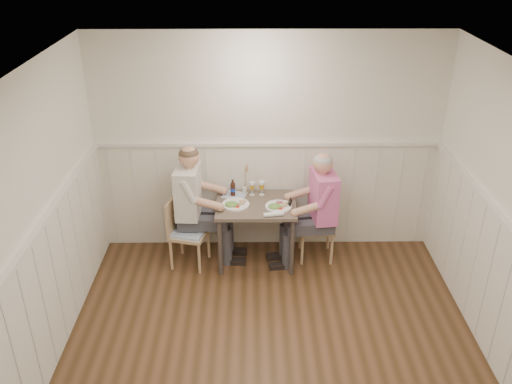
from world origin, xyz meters
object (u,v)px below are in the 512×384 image
chair_right (321,223)px  grass_vase (244,180)px  beer_bottle (233,189)px  man_in_pink (318,217)px  diner_cream (193,213)px  chair_left (185,229)px  dining_table (256,212)px

chair_right → grass_vase: grass_vase is taller
beer_bottle → grass_vase: size_ratio=0.50×
man_in_pink → diner_cream: 1.43m
chair_left → diner_cream: bearing=45.7°
dining_table → diner_cream: bearing=176.6°
beer_bottle → grass_vase: 0.17m
beer_bottle → grass_vase: bearing=16.1°
chair_left → grass_vase: grass_vase is taller
dining_table → man_in_pink: (0.72, -0.03, -0.06)m
dining_table → beer_bottle: (-0.26, 0.20, 0.19)m
chair_right → man_in_pink: (-0.05, -0.09, 0.13)m
diner_cream → beer_bottle: size_ratio=7.04×
grass_vase → diner_cream: bearing=-161.6°
dining_table → man_in_pink: man_in_pink is taller
chair_right → man_in_pink: bearing=-117.7°
dining_table → chair_right: bearing=4.9°
diner_cream → beer_bottle: bearing=19.1°
dining_table → chair_left: size_ratio=1.08×
chair_left → beer_bottle: beer_bottle is taller
chair_right → chair_left: (-1.58, -0.12, -0.01)m
chair_right → diner_cream: (-1.48, -0.02, 0.15)m
man_in_pink → beer_bottle: bearing=167.0°
diner_cream → beer_bottle: diner_cream is taller
chair_right → grass_vase: bearing=169.0°
man_in_pink → grass_vase: (-0.84, 0.27, 0.35)m
chair_right → chair_left: chair_right is taller
beer_bottle → grass_vase: grass_vase is taller
chair_left → diner_cream: (0.10, 0.10, 0.15)m
diner_cream → grass_vase: size_ratio=3.50×
chair_left → grass_vase: bearing=23.4°
dining_table → man_in_pink: size_ratio=0.65×
grass_vase → chair_left: bearing=-156.6°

